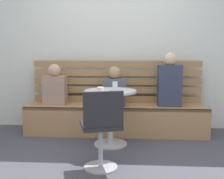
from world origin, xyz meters
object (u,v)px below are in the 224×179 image
Objects in this scene: cup_glass_tall at (115,86)px; person_adult at (170,82)px; person_child_middle at (115,89)px; cup_ceramic_white at (101,90)px; person_child_left at (55,87)px; cafe_table at (110,107)px; plate_small at (106,90)px; booth_bench at (116,119)px; white_chair at (102,127)px.

person_adult is at bearing 37.80° from cup_glass_tall.
cup_ceramic_white is at bearing -99.84° from person_child_middle.
person_child_left is 1.10m from cup_ceramic_white.
cafe_table is 0.54m from person_child_middle.
person_adult reaches higher than cup_glass_tall.
cup_glass_tall reaches higher than cafe_table.
cup_ceramic_white is (-0.13, -0.75, 0.08)m from person_child_middle.
cup_ceramic_white is 0.47× the size of plate_small.
booth_bench is 1.05m from person_child_left.
person_adult is (0.84, 0.53, 0.28)m from cafe_table.
white_chair is 1.45× the size of person_child_middle.
cafe_table is 0.30m from cup_glass_tall.
person_child_middle is at bearing 93.64° from cup_glass_tall.
cup_glass_tall is at bearing -28.97° from plate_small.
person_adult is at bearing 39.29° from cup_ceramic_white.
person_child_middle is (-0.81, -0.02, -0.10)m from person_adult.
person_child_middle is 3.45× the size of plate_small.
cafe_table reaches higher than booth_bench.
white_chair is 0.85m from plate_small.
cup_glass_tall reaches higher than white_chair.
person_adult reaches higher than plate_small.
plate_small is at bearing -32.93° from person_child_left.
cup_glass_tall is (0.95, -0.60, 0.09)m from person_child_left.
cup_ceramic_white is at bearing -134.58° from cup_glass_tall.
person_adult is 6.57× the size of cup_glass_tall.
white_chair is (-0.03, -0.81, -0.05)m from cafe_table.
person_adult reaches higher than white_chair.
booth_bench is 0.48m from person_child_middle.
cup_ceramic_white is 0.24m from plate_small.
person_child_left is (-0.93, 0.00, 0.49)m from booth_bench.
cup_glass_tall is at bearing -87.98° from booth_bench.
plate_small is (0.83, -0.54, 0.03)m from person_child_left.
cafe_table is 1.26× the size of person_child_middle.
person_child_middle is (-0.02, -0.02, 0.47)m from booth_bench.
white_chair is at bearing -92.44° from cafe_table.
person_child_left reaches higher than white_chair.
plate_small is at bearing -100.20° from booth_bench.
cup_ceramic_white is at bearing 97.03° from white_chair.
booth_bench is 3.65× the size of cafe_table.
white_chair is at bearing -92.65° from person_child_middle.
person_child_left reaches higher than person_child_middle.
cup_glass_tall is at bearing -86.36° from person_child_middle.
person_child_middle reaches higher than cup_glass_tall.
person_child_left is 7.74× the size of cup_ceramic_white.
person_child_middle is at bearing -1.20° from person_child_left.
cup_glass_tall is at bearing 82.40° from white_chair.
cafe_table is at bearing -92.98° from person_child_middle.
person_adult is at bearing 1.24° from person_child_middle.
person_adult is 1.35× the size of person_child_middle.
booth_bench is at bearing 48.29° from person_child_middle.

